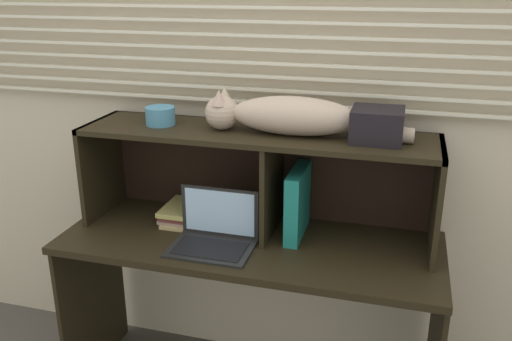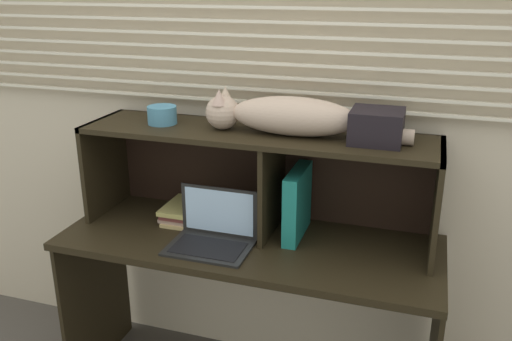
# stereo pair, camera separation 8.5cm
# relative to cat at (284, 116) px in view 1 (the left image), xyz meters

# --- Properties ---
(back_panel_with_blinds) EXTENTS (4.40, 0.08, 2.50)m
(back_panel_with_blinds) POSITION_rel_cat_xyz_m (-0.11, 0.22, -0.01)
(back_panel_with_blinds) COLOR beige
(back_panel_with_blinds) RESTS_ON ground
(desk) EXTENTS (1.54, 0.58, 0.77)m
(desk) POSITION_rel_cat_xyz_m (-0.11, -0.10, -0.65)
(desk) COLOR black
(desk) RESTS_ON ground
(hutch_shelf_unit) EXTENTS (1.43, 0.35, 0.43)m
(hutch_shelf_unit) POSITION_rel_cat_xyz_m (-0.11, 0.03, -0.20)
(hutch_shelf_unit) COLOR black
(hutch_shelf_unit) RESTS_ON desk
(cat) EXTENTS (0.81, 0.17, 0.17)m
(cat) POSITION_rel_cat_xyz_m (0.00, 0.00, 0.00)
(cat) COLOR #BBA18E
(cat) RESTS_ON hutch_shelf_unit
(laptop) EXTENTS (0.32, 0.23, 0.22)m
(laptop) POSITION_rel_cat_xyz_m (-0.23, -0.18, -0.45)
(laptop) COLOR black
(laptop) RESTS_ON desk
(binder_upright) EXTENTS (0.06, 0.27, 0.28)m
(binder_upright) POSITION_rel_cat_xyz_m (0.06, 0.00, -0.36)
(binder_upright) COLOR #1B7972
(binder_upright) RESTS_ON desk
(book_stack) EXTENTS (0.19, 0.23, 0.07)m
(book_stack) POSITION_rel_cat_xyz_m (-0.43, 0.00, -0.46)
(book_stack) COLOR tan
(book_stack) RESTS_ON desk
(small_basket) EXTENTS (0.12, 0.12, 0.07)m
(small_basket) POSITION_rel_cat_xyz_m (-0.52, 0.00, -0.04)
(small_basket) COLOR teal
(small_basket) RESTS_ON hutch_shelf_unit
(storage_box) EXTENTS (0.19, 0.18, 0.12)m
(storage_box) POSITION_rel_cat_xyz_m (0.35, 0.00, -0.01)
(storage_box) COLOR black
(storage_box) RESTS_ON hutch_shelf_unit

